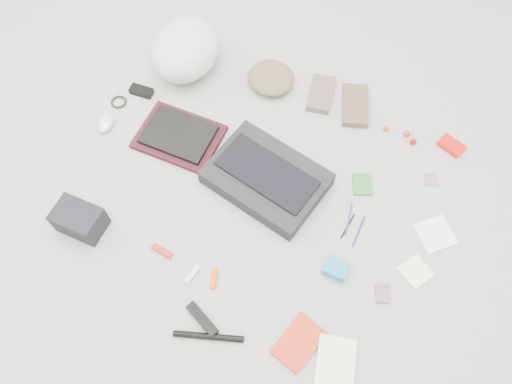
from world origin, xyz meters
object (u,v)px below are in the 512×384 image
at_px(bike_helmet, 186,50).
at_px(messenger_bag, 267,178).
at_px(camera_bag, 80,220).
at_px(laptop, 179,134).
at_px(book_red, 298,342).
at_px(accordion_wallet, 336,269).

bearing_deg(bike_helmet, messenger_bag, -39.37).
relative_size(bike_helmet, camera_bag, 2.06).
bearing_deg(bike_helmet, laptop, -71.23).
distance_m(laptop, book_red, 1.00).
bearing_deg(book_red, messenger_bag, 138.66).
bearing_deg(camera_bag, messenger_bag, 38.89).
distance_m(laptop, accordion_wallet, 0.88).
height_order(laptop, book_red, laptop).
height_order(bike_helmet, accordion_wallet, bike_helmet).
xyz_separation_m(messenger_bag, bike_helmet, (-0.60, 0.42, 0.07)).
xyz_separation_m(laptop, accordion_wallet, (0.83, -0.28, -0.01)).
distance_m(messenger_bag, bike_helmet, 0.74).
relative_size(messenger_bag, camera_bag, 2.55).
bearing_deg(accordion_wallet, laptop, 161.39).
xyz_separation_m(book_red, accordion_wallet, (0.02, 0.31, 0.01)).
height_order(bike_helmet, book_red, bike_helmet).
xyz_separation_m(messenger_bag, laptop, (-0.44, 0.04, -0.00)).
distance_m(bike_helmet, accordion_wallet, 1.20).
distance_m(laptop, camera_bag, 0.55).
height_order(camera_bag, book_red, camera_bag).
bearing_deg(book_red, camera_bag, -169.24).
bearing_deg(laptop, book_red, -37.40).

